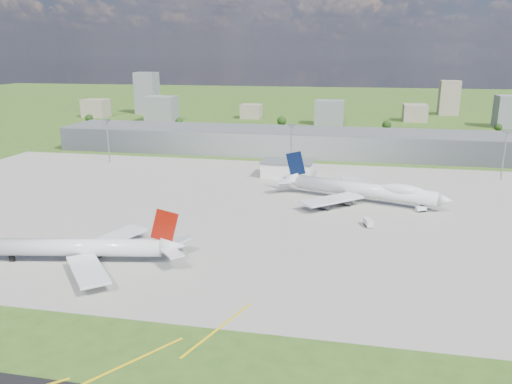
% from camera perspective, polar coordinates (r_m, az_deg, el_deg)
% --- Properties ---
extents(ground, '(1400.00, 1400.00, 0.00)m').
position_cam_1_polar(ground, '(316.18, 3.02, 3.98)').
color(ground, '#315019').
rests_on(ground, ground).
extents(apron, '(360.00, 190.00, 0.08)m').
position_cam_1_polar(apron, '(209.34, 1.31, -2.03)').
color(apron, '#98978A').
rests_on(apron, ground).
extents(terminal, '(300.00, 42.00, 15.00)m').
position_cam_1_polar(terminal, '(329.39, 3.42, 5.77)').
color(terminal, gray).
rests_on(terminal, ground).
extents(ops_building, '(26.00, 16.00, 8.00)m').
position_cam_1_polar(ops_building, '(265.57, 3.58, 2.62)').
color(ops_building, silver).
rests_on(ops_building, ground).
extents(mast_west, '(3.50, 2.00, 25.90)m').
position_cam_1_polar(mast_west, '(311.01, -16.61, 6.48)').
color(mast_west, gray).
rests_on(mast_west, ground).
extents(mast_center, '(3.50, 2.00, 25.90)m').
position_cam_1_polar(mast_center, '(277.52, 4.06, 6.06)').
color(mast_center, gray).
rests_on(mast_center, ground).
extents(mast_east, '(3.50, 2.00, 25.90)m').
position_cam_1_polar(mast_east, '(285.50, 26.60, 4.72)').
color(mast_east, gray).
rests_on(mast_east, ground).
extents(airliner_red_twin, '(64.61, 49.78, 17.79)m').
position_cam_1_polar(airliner_red_twin, '(165.02, -18.97, -6.09)').
color(airliner_red_twin, silver).
rests_on(airliner_red_twin, ground).
extents(airliner_blue_quad, '(74.51, 57.15, 19.94)m').
position_cam_1_polar(airliner_blue_quad, '(223.80, 12.22, 0.25)').
color(airliner_blue_quad, silver).
rests_on(airliner_blue_quad, ground).
extents(tug_yellow, '(3.96, 2.58, 1.85)m').
position_cam_1_polar(tug_yellow, '(183.38, -21.56, -5.44)').
color(tug_yellow, orange).
rests_on(tug_yellow, ground).
extents(van_white_near, '(3.83, 5.95, 2.77)m').
position_cam_1_polar(van_white_near, '(193.58, 12.72, -3.48)').
color(van_white_near, silver).
rests_on(van_white_near, ground).
extents(van_white_far, '(4.54, 3.56, 2.18)m').
position_cam_1_polar(van_white_far, '(217.15, 18.36, -1.89)').
color(van_white_far, white).
rests_on(van_white_far, ground).
extents(bldg_far_w, '(24.00, 20.00, 18.00)m').
position_cam_1_polar(bldg_far_w, '(547.78, -17.83, 9.12)').
color(bldg_far_w, gray).
rests_on(bldg_far_w, ground).
extents(bldg_w, '(28.00, 22.00, 24.00)m').
position_cam_1_polar(bldg_w, '(495.13, -10.75, 9.33)').
color(bldg_w, slate).
rests_on(bldg_w, ground).
extents(bldg_cw, '(20.00, 18.00, 14.00)m').
position_cam_1_polar(bldg_cw, '(510.57, -0.55, 9.21)').
color(bldg_cw, gray).
rests_on(bldg_cw, ground).
extents(bldg_c, '(26.00, 20.00, 22.00)m').
position_cam_1_polar(bldg_c, '(470.13, 8.39, 8.99)').
color(bldg_c, slate).
rests_on(bldg_c, ground).
extents(bldg_ce, '(22.00, 24.00, 16.00)m').
position_cam_1_polar(bldg_ce, '(512.58, 17.69, 8.63)').
color(bldg_ce, gray).
rests_on(bldg_ce, ground).
extents(bldg_tall_w, '(22.00, 20.00, 44.00)m').
position_cam_1_polar(bldg_tall_w, '(564.79, -12.35, 11.00)').
color(bldg_tall_w, slate).
rests_on(bldg_tall_w, ground).
extents(bldg_tall_e, '(20.00, 18.00, 36.00)m').
position_cam_1_polar(bldg_tall_e, '(576.33, 21.18, 10.01)').
color(bldg_tall_e, gray).
rests_on(bldg_tall_e, ground).
extents(tree_far_w, '(7.20, 7.20, 8.80)m').
position_cam_1_polar(tree_far_w, '(495.13, -18.53, 8.01)').
color(tree_far_w, '#382314').
rests_on(tree_far_w, ground).
extents(tree_w, '(6.75, 6.75, 8.25)m').
position_cam_1_polar(tree_w, '(452.80, -8.80, 7.95)').
color(tree_w, '#382314').
rests_on(tree_w, ground).
extents(tree_c, '(8.10, 8.10, 9.90)m').
position_cam_1_polar(tree_c, '(445.04, 2.94, 8.11)').
color(tree_c, '#382314').
rests_on(tree_c, ground).
extents(tree_e, '(7.65, 7.65, 9.35)m').
position_cam_1_polar(tree_e, '(436.15, 14.71, 7.43)').
color(tree_e, '#382314').
rests_on(tree_e, ground).
extents(tree_far_e, '(6.30, 6.30, 7.70)m').
position_cam_1_polar(tree_far_e, '(460.16, 25.96, 6.65)').
color(tree_far_e, '#382314').
rests_on(tree_far_e, ground).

